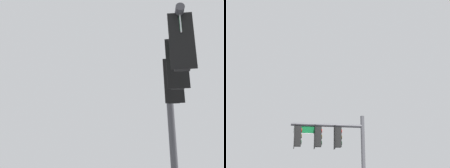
# 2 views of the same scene
# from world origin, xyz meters

# --- Properties ---
(signal_pole_near) EXTENTS (4.17, 0.66, 5.71)m
(signal_pole_near) POSITION_xyz_m (-4.71, -6.74, 4.09)
(signal_pole_near) COLOR #47474C
(signal_pole_near) RESTS_ON ground_plane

